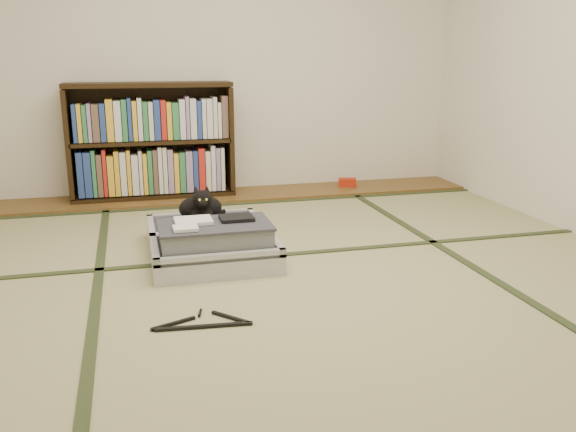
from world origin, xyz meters
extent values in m
plane|color=tan|center=(0.00, 0.00, 0.00)|extent=(4.50, 4.50, 0.00)
cube|color=brown|center=(0.00, 2.00, 0.01)|extent=(4.00, 0.50, 0.02)
cube|color=#AD220D|center=(1.02, 2.03, 0.06)|extent=(0.17, 0.13, 0.07)
plane|color=silver|center=(0.00, 2.25, 1.20)|extent=(4.00, 0.00, 4.00)
cube|color=#2D381E|center=(-1.00, 0.00, 0.00)|extent=(0.05, 4.50, 0.01)
cube|color=#2D381E|center=(1.00, 0.00, 0.00)|extent=(0.05, 4.50, 0.01)
cube|color=#2D381E|center=(0.00, 0.40, 0.00)|extent=(4.00, 0.05, 0.01)
cube|color=#2D381E|center=(0.00, 1.70, 0.00)|extent=(4.00, 0.05, 0.01)
cube|color=black|center=(-1.25, 2.07, 0.47)|extent=(0.04, 0.29, 0.83)
cube|color=black|center=(0.00, 2.07, 0.47)|extent=(0.04, 0.29, 0.83)
cube|color=black|center=(-0.62, 2.07, 0.03)|extent=(1.29, 0.29, 0.04)
cube|color=black|center=(-0.62, 2.07, 0.91)|extent=(1.29, 0.29, 0.04)
cube|color=black|center=(-0.62, 2.07, 0.47)|extent=(1.23, 0.29, 0.03)
cube|color=black|center=(-0.62, 2.21, 0.47)|extent=(1.29, 0.02, 0.83)
cube|color=gray|center=(-0.62, 2.05, 0.25)|extent=(1.16, 0.21, 0.35)
cube|color=gray|center=(-0.62, 2.05, 0.66)|extent=(1.16, 0.21, 0.31)
cube|color=silver|center=(-0.38, 0.30, 0.06)|extent=(0.69, 0.46, 0.12)
cube|color=#33323A|center=(-0.38, 0.30, 0.09)|extent=(0.62, 0.39, 0.09)
cube|color=silver|center=(-0.38, 0.08, 0.12)|extent=(0.69, 0.04, 0.05)
cube|color=silver|center=(-0.38, 0.51, 0.12)|extent=(0.69, 0.04, 0.05)
cube|color=silver|center=(-0.70, 0.30, 0.12)|extent=(0.04, 0.46, 0.05)
cube|color=silver|center=(-0.05, 0.30, 0.12)|extent=(0.04, 0.46, 0.05)
cube|color=silver|center=(-0.38, 0.76, 0.06)|extent=(0.69, 0.46, 0.12)
cube|color=#33323A|center=(-0.38, 0.76, 0.09)|extent=(0.62, 0.39, 0.09)
cube|color=silver|center=(-0.38, 0.54, 0.12)|extent=(0.69, 0.04, 0.05)
cube|color=silver|center=(-0.38, 0.97, 0.12)|extent=(0.69, 0.04, 0.05)
cube|color=silver|center=(-0.70, 0.76, 0.12)|extent=(0.04, 0.46, 0.05)
cube|color=silver|center=(-0.05, 0.76, 0.12)|extent=(0.04, 0.46, 0.05)
cylinder|color=black|center=(-0.38, 0.53, 0.13)|extent=(0.62, 0.02, 0.02)
cube|color=gray|center=(-0.38, 0.30, 0.17)|extent=(0.59, 0.36, 0.12)
cube|color=#37363D|center=(-0.38, 0.30, 0.24)|extent=(0.61, 0.38, 0.01)
cube|color=silver|center=(-0.49, 0.34, 0.26)|extent=(0.20, 0.17, 0.02)
cube|color=black|center=(-0.25, 0.34, 0.26)|extent=(0.18, 0.15, 0.02)
cube|color=silver|center=(-0.54, 0.20, 0.26)|extent=(0.13, 0.11, 0.02)
cube|color=white|center=(-0.58, 0.08, 0.07)|extent=(0.06, 0.01, 0.04)
cube|color=white|center=(-0.47, 0.08, 0.05)|extent=(0.05, 0.01, 0.03)
cube|color=orange|center=(-0.15, 0.08, 0.07)|extent=(0.05, 0.01, 0.03)
cube|color=#197F33|center=(-0.21, 0.08, 0.08)|extent=(0.04, 0.01, 0.03)
ellipsoid|color=black|center=(-0.40, 0.80, 0.21)|extent=(0.27, 0.17, 0.17)
ellipsoid|color=black|center=(-0.40, 0.72, 0.20)|extent=(0.13, 0.10, 0.10)
ellipsoid|color=black|center=(-0.40, 0.69, 0.30)|extent=(0.11, 0.10, 0.11)
sphere|color=black|center=(-0.40, 0.65, 0.28)|extent=(0.05, 0.05, 0.05)
cone|color=black|center=(-0.43, 0.71, 0.35)|extent=(0.04, 0.05, 0.05)
cone|color=black|center=(-0.36, 0.71, 0.35)|extent=(0.04, 0.05, 0.05)
sphere|color=#A5BF33|center=(-0.42, 0.65, 0.30)|extent=(0.02, 0.02, 0.02)
sphere|color=#A5BF33|center=(-0.37, 0.65, 0.30)|extent=(0.02, 0.02, 0.02)
cylinder|color=black|center=(-0.30, 0.88, 0.15)|extent=(0.16, 0.10, 0.03)
torus|color=white|center=(-0.22, 0.82, 0.14)|extent=(0.10, 0.10, 0.01)
torus|color=white|center=(-0.21, 0.81, 0.15)|extent=(0.08, 0.08, 0.01)
cube|color=black|center=(-0.54, -0.47, 0.01)|extent=(0.42, 0.06, 0.01)
cube|color=black|center=(-0.66, -0.40, 0.01)|extent=(0.20, 0.09, 0.01)
cube|color=black|center=(-0.41, -0.40, 0.01)|extent=(0.15, 0.17, 0.01)
cylinder|color=black|center=(-0.54, -0.32, 0.01)|extent=(0.03, 0.07, 0.01)
camera|label=1|loc=(-0.79, -2.89, 1.14)|focal=38.00mm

